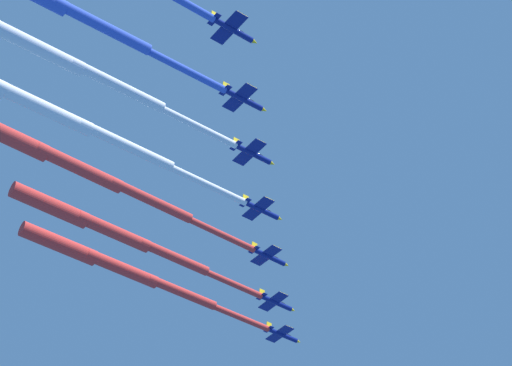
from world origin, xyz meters
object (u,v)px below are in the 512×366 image
Objects in this scene: jet_lead at (119,268)px; jet_port_mid at (37,105)px; jet_port_inner at (111,231)px; jet_starboard_mid at (30,44)px; jet_starboard_inner at (75,166)px.

jet_port_mid is at bearing 111.37° from jet_lead.
jet_port_mid is at bearing 106.80° from jet_port_inner.
jet_starboard_mid is (-27.09, 59.68, -0.95)m from jet_lead.
jet_starboard_inner is 0.99× the size of jet_starboard_mid.
jet_starboard_mid is at bearing 111.95° from jet_port_inner.
jet_port_inner is 19.64m from jet_starboard_inner.
jet_lead is at bearing -65.59° from jet_starboard_mid.
jet_lead reaches higher than jet_port_inner.
jet_starboard_mid is (-8.20, 11.40, 1.00)m from jet_port_mid.
jet_starboard_inner is 31.22m from jet_starboard_mid.
jet_port_inner is 37.25m from jet_port_mid.
jet_lead is 1.03× the size of jet_port_inner.
jet_port_mid reaches higher than jet_port_inner.
jet_lead is at bearing -66.00° from jet_starboard_inner.
jet_starboard_mid reaches higher than jet_port_mid.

